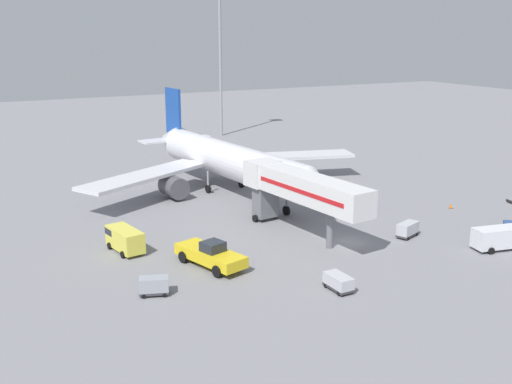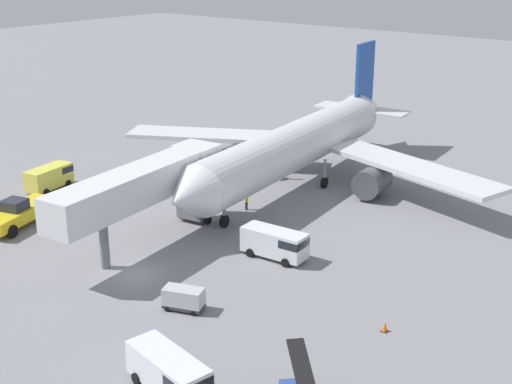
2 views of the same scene
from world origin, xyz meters
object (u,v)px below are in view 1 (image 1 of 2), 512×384
Objects in this scene: pushback_tug at (211,255)px; safety_cone_alpha at (451,206)px; baggage_cart_mid_center at (154,285)px; ground_crew_worker_foreground at (260,200)px; apron_light_mast at (220,29)px; service_van_near_left at (349,201)px; service_van_outer_right at (502,237)px; baggage_cart_far_center at (408,229)px; service_van_near_center at (124,238)px; jet_bridge at (298,188)px; baggage_cart_mid_left at (338,282)px; airplane_at_gate at (227,161)px.

pushback_tug is 33.60m from safety_cone_alpha.
safety_cone_alpha is at bearing 10.48° from baggage_cart_mid_center.
apron_light_mast is at bearing 70.60° from ground_crew_worker_foreground.
safety_cone_alpha is at bearing -21.07° from service_van_near_left.
service_van_near_left is (21.47, 8.34, 0.16)m from pushback_tug.
service_van_outer_right is 34.37m from baggage_cart_mid_center.
apron_light_mast is at bearing 82.21° from baggage_cart_far_center.
baggage_cart_mid_center is 4.03× the size of safety_cone_alpha.
pushback_tug is 21.62m from baggage_cart_far_center.
service_van_near_center is 7.87× the size of safety_cone_alpha.
baggage_cart_far_center is 13.19m from safety_cone_alpha.
jet_bridge is 15.49m from baggage_cart_mid_left.
airplane_at_gate reaches higher than jet_bridge.
baggage_cart_mid_left is (13.13, -17.47, -0.54)m from service_van_near_center.
airplane_at_gate is at bearing -113.54° from apron_light_mast.
service_van_near_left is at bearing 158.93° from safety_cone_alpha.
baggage_cart_far_center reaches higher than baggage_cart_mid_center.
jet_bridge is at bearing -107.23° from apron_light_mast.
service_van_near_center reaches higher than baggage_cart_far_center.
service_van_near_left is at bearing 90.30° from baggage_cart_far_center.
service_van_near_left is 10.76m from ground_crew_worker_foreground.
baggage_cart_far_center is 16.28m from baggage_cart_mid_left.
baggage_cart_mid_left is (13.89, -6.21, -0.10)m from baggage_cart_mid_center.
baggage_cart_mid_center is 27.19m from ground_crew_worker_foreground.
pushback_tug is 74.67m from apron_light_mast.
baggage_cart_mid_center is at bearing -136.48° from ground_crew_worker_foreground.
baggage_cart_mid_left is at bearing -107.37° from apron_light_mast.
service_van_near_center is (-5.87, 7.62, 0.17)m from pushback_tug.
service_van_near_left reaches higher than baggage_cart_mid_center.
baggage_cart_far_center is (8.74, -25.94, -3.32)m from airplane_at_gate.
service_van_outer_right is 18.38m from service_van_near_left.
service_van_near_center reaches higher than service_van_near_left.
ground_crew_worker_foreground reaches higher than baggage_cart_mid_left.
service_van_near_left is at bearing -99.25° from apron_light_mast.
airplane_at_gate is 1.32× the size of apron_light_mast.
airplane_at_gate is 2.28× the size of jet_bridge.
service_van_outer_right is at bearing -71.48° from service_van_near_left.
baggage_cart_mid_left is at bearing -53.08° from service_van_near_center.
airplane_at_gate is 7.80× the size of service_van_near_left.
airplane_at_gate is 9.46m from ground_crew_worker_foreground.
service_van_outer_right is 1.09× the size of service_van_near_left.
apron_light_mast reaches higher than baggage_cart_mid_center.
service_van_outer_right is 1.12× the size of service_van_near_center.
safety_cone_alpha is (26.12, 13.61, -0.43)m from baggage_cart_mid_left.
service_van_near_left is 27.35m from service_van_near_center.
baggage_cart_mid_left is 29.46m from safety_cone_alpha.
apron_light_mast is at bearing 92.50° from safety_cone_alpha.
airplane_at_gate is at bearing 41.18° from service_van_near_center.
baggage_cart_far_center is at bearing -154.08° from safety_cone_alpha.
service_van_near_left is at bearing -38.80° from ground_crew_worker_foreground.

